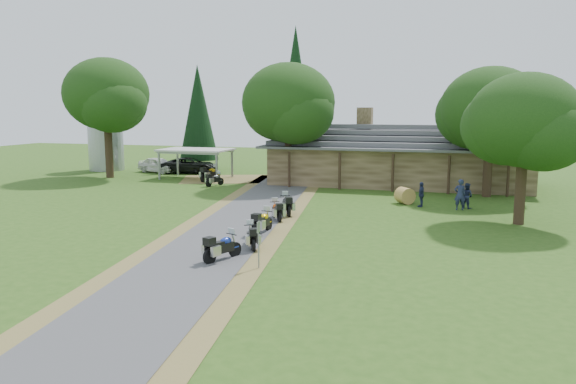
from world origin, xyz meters
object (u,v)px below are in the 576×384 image
(lodge, at_px, (399,154))
(hay_bale, at_px, (405,196))
(motorcycle_carport_b, at_px, (215,179))
(motorcycle_row_d, at_px, (277,210))
(motorcycle_row_a, at_px, (222,246))
(motorcycle_row_e, at_px, (287,204))
(motorcycle_row_b, at_px, (251,235))
(silo, at_px, (105,136))
(motorcycle_carport_a, at_px, (210,173))
(carport, at_px, (196,164))
(car_white_sedan, at_px, (158,163))
(car_dark_suv, at_px, (190,161))
(motorcycle_row_c, at_px, (263,221))

(lodge, distance_m, hay_bale, 9.84)
(motorcycle_carport_b, bearing_deg, motorcycle_row_d, -120.83)
(motorcycle_row_a, height_order, motorcycle_row_e, motorcycle_row_e)
(motorcycle_row_a, distance_m, motorcycle_row_b, 2.30)
(silo, xyz_separation_m, motorcycle_row_e, (23.94, -17.33, -2.80))
(lodge, xyz_separation_m, motorcycle_carport_a, (-15.40, -2.98, -1.73))
(motorcycle_row_b, relative_size, hay_bale, 1.61)
(carport, distance_m, motorcycle_carport_a, 2.64)
(motorcycle_row_d, relative_size, hay_bale, 1.62)
(car_white_sedan, height_order, motorcycle_carport_a, car_white_sedan)
(car_dark_suv, distance_m, motorcycle_row_e, 22.85)
(motorcycle_row_a, xyz_separation_m, motorcycle_carport_b, (-9.28, 20.13, -0.05))
(motorcycle_carport_a, distance_m, motorcycle_carport_b, 2.88)
(silo, bearing_deg, car_dark_suv, 0.36)
(motorcycle_row_d, bearing_deg, car_dark_suv, 7.17)
(motorcycle_row_c, bearing_deg, motorcycle_row_e, 8.46)
(motorcycle_carport_a, bearing_deg, silo, 86.97)
(silo, xyz_separation_m, hay_bale, (30.25, -11.57, -2.91))
(carport, relative_size, motorcycle_row_a, 3.30)
(motorcycle_row_a, bearing_deg, motorcycle_row_c, 23.51)
(motorcycle_row_a, xyz_separation_m, motorcycle_carport_a, (-10.76, 22.59, 0.10))
(silo, bearing_deg, motorcycle_row_d, -38.57)
(motorcycle_carport_a, distance_m, hay_bale, 17.98)
(motorcycle_row_b, bearing_deg, silo, 16.54)
(motorcycle_row_c, distance_m, hay_bale, 12.43)
(motorcycle_row_b, bearing_deg, motorcycle_row_d, -20.22)
(motorcycle_row_c, xyz_separation_m, hay_bale, (6.03, 10.88, -0.11))
(silo, xyz_separation_m, motorcycle_row_a, (24.27, -27.59, -2.82))
(motorcycle_row_b, distance_m, motorcycle_row_e, 8.04)
(motorcycle_row_b, relative_size, motorcycle_row_c, 0.91)
(motorcycle_row_d, xyz_separation_m, motorcycle_carport_b, (-8.87, 11.57, -0.01))
(car_dark_suv, distance_m, motorcycle_row_d, 24.13)
(carport, distance_m, car_white_sedan, 6.21)
(car_dark_suv, height_order, motorcycle_row_e, car_dark_suv)
(carport, height_order, motorcycle_row_e, carport)
(motorcycle_row_c, bearing_deg, car_white_sedan, 44.88)
(car_dark_suv, relative_size, motorcycle_row_e, 3.08)
(silo, bearing_deg, car_white_sedan, -4.30)
(lodge, xyz_separation_m, motorcycle_row_d, (-5.04, -17.02, -1.86))
(motorcycle_row_d, xyz_separation_m, hay_bale, (6.38, 7.47, -0.06))
(silo, relative_size, motorcycle_carport_a, 3.28)
(car_dark_suv, xyz_separation_m, motorcycle_carport_b, (5.87, -7.52, -0.53))
(motorcycle_row_d, xyz_separation_m, motorcycle_carport_a, (-10.36, 14.04, 0.13))
(motorcycle_row_a, distance_m, hay_bale, 17.10)
(car_white_sedan, xyz_separation_m, car_dark_suv, (3.09, 0.51, 0.18))
(silo, relative_size, car_white_sedan, 1.24)
(motorcycle_row_b, xyz_separation_m, motorcycle_carport_b, (-9.70, 17.87, -0.01))
(motorcycle_row_c, xyz_separation_m, motorcycle_row_e, (-0.28, 5.11, 0.00))
(carport, xyz_separation_m, motorcycle_carport_b, (3.53, -4.02, -0.73))
(motorcycle_row_d, bearing_deg, motorcycle_row_e, -32.86)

